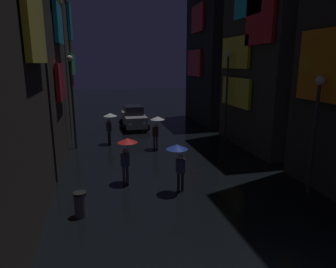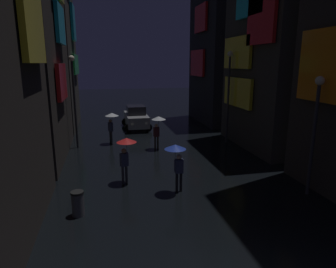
{
  "view_description": "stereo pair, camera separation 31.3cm",
  "coord_description": "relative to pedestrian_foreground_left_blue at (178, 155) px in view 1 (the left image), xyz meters",
  "views": [
    {
      "loc": [
        -3.53,
        -4.85,
        5.39
      ],
      "look_at": [
        0.0,
        9.96,
        1.76
      ],
      "focal_mm": 32.0,
      "sensor_mm": 36.0,
      "label": 1
    },
    {
      "loc": [
        -3.22,
        -4.92,
        5.39
      ],
      "look_at": [
        0.0,
        9.96,
        1.76
      ],
      "focal_mm": 32.0,
      "sensor_mm": 36.0,
      "label": 2
    }
  ],
  "objects": [
    {
      "name": "pedestrian_foreground_left_blue",
      "position": [
        0.0,
        0.0,
        0.0
      ],
      "size": [
        0.9,
        0.9,
        2.12
      ],
      "color": "black",
      "rests_on": "ground"
    },
    {
      "name": "building_right_mid",
      "position": [
        7.82,
        5.92,
        4.68
      ],
      "size": [
        4.25,
        7.1,
        12.68
      ],
      "color": "#33302D",
      "rests_on": "ground"
    },
    {
      "name": "pedestrian_near_crossing_red",
      "position": [
        -1.98,
        1.48,
        0.0
      ],
      "size": [
        0.9,
        0.9,
        2.12
      ],
      "color": "#2D2D38",
      "rests_on": "ground"
    },
    {
      "name": "streetlamp_right_far",
      "position": [
        5.36,
        7.27,
        2.12
      ],
      "size": [
        0.36,
        0.36,
        6.14
      ],
      "color": "#2D2D33",
      "rests_on": "ground"
    },
    {
      "name": "pedestrian_far_right_clear",
      "position": [
        0.43,
        6.64,
        0.0
      ],
      "size": [
        0.9,
        0.9,
        2.12
      ],
      "color": "#38332D",
      "rests_on": "ground"
    },
    {
      "name": "streetlamp_right_near",
      "position": [
        5.36,
        -1.34,
        1.44
      ],
      "size": [
        0.36,
        0.36,
        4.9
      ],
      "color": "#2D2D33",
      "rests_on": "ground"
    },
    {
      "name": "building_left_mid",
      "position": [
        -7.12,
        6.59,
        5.31
      ],
      "size": [
        4.25,
        8.44,
        13.95
      ],
      "color": "#2D2826",
      "rests_on": "ground"
    },
    {
      "name": "building_left_far",
      "position": [
        -7.12,
        15.01,
        6.15
      ],
      "size": [
        4.25,
        7.26,
        15.64
      ],
      "color": "#33302D",
      "rests_on": "ground"
    },
    {
      "name": "trash_bin",
      "position": [
        -3.94,
        -1.21,
        -1.2
      ],
      "size": [
        0.46,
        0.46,
        0.93
      ],
      "color": "#3F3F47",
      "rests_on": "ground"
    },
    {
      "name": "streetlamp_left_far",
      "position": [
        -4.64,
        8.06,
        1.96
      ],
      "size": [
        0.36,
        0.36,
        5.85
      ],
      "color": "#2D2D33",
      "rests_on": "ground"
    },
    {
      "name": "building_right_far",
      "position": [
        7.84,
        14.92,
        5.29
      ],
      "size": [
        4.25,
        7.08,
        13.92
      ],
      "color": "black",
      "rests_on": "ground"
    },
    {
      "name": "car_distant",
      "position": [
        -0.25,
        13.19,
        -0.74
      ],
      "size": [
        2.29,
        4.17,
        1.92
      ],
      "color": "#99999E",
      "rests_on": "ground"
    },
    {
      "name": "pedestrian_midstreet_centre_clear",
      "position": [
        -2.39,
        8.67,
        0.0
      ],
      "size": [
        0.9,
        0.9,
        2.12
      ],
      "color": "#2D2D38",
      "rests_on": "ground"
    }
  ]
}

